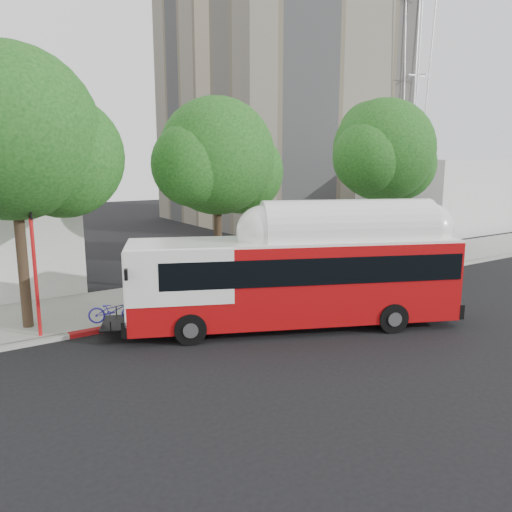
# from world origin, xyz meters

# --- Properties ---
(ground) EXTENTS (120.00, 120.00, 0.00)m
(ground) POSITION_xyz_m (0.00, 0.00, 0.00)
(ground) COLOR black
(ground) RESTS_ON ground
(sidewalk) EXTENTS (60.00, 5.00, 0.15)m
(sidewalk) POSITION_xyz_m (0.00, 6.50, 0.07)
(sidewalk) COLOR gray
(sidewalk) RESTS_ON ground
(curb_strip) EXTENTS (60.00, 0.30, 0.15)m
(curb_strip) POSITION_xyz_m (0.00, 3.90, 0.07)
(curb_strip) COLOR gray
(curb_strip) RESTS_ON ground
(red_curb_segment) EXTENTS (10.00, 0.32, 0.16)m
(red_curb_segment) POSITION_xyz_m (-3.00, 3.90, 0.08)
(red_curb_segment) COLOR maroon
(red_curb_segment) RESTS_ON ground
(street_tree_left) EXTENTS (6.67, 5.80, 9.74)m
(street_tree_left) POSITION_xyz_m (-8.53, 5.56, 6.60)
(street_tree_left) COLOR #2D2116
(street_tree_left) RESTS_ON ground
(street_tree_mid) EXTENTS (5.75, 5.00, 8.62)m
(street_tree_mid) POSITION_xyz_m (-0.59, 6.06, 5.91)
(street_tree_mid) COLOR #2D2116
(street_tree_mid) RESTS_ON ground
(street_tree_right) EXTENTS (6.21, 5.40, 9.18)m
(street_tree_right) POSITION_xyz_m (9.44, 5.86, 6.26)
(street_tree_right) COLOR #2D2116
(street_tree_right) RESTS_ON ground
(apartment_tower) EXTENTS (18.00, 18.00, 37.00)m
(apartment_tower) POSITION_xyz_m (18.00, 28.00, 17.62)
(apartment_tower) COLOR tan
(apartment_tower) RESTS_ON ground
(horizon_block) EXTENTS (20.00, 12.00, 6.00)m
(horizon_block) POSITION_xyz_m (30.00, 16.00, 3.00)
(horizon_block) COLOR silver
(horizon_block) RESTS_ON ground
(transit_bus) EXTENTS (12.27, 6.95, 3.68)m
(transit_bus) POSITION_xyz_m (-0.80, 0.60, 1.72)
(transit_bus) COLOR #A10B0D
(transit_bus) RESTS_ON ground
(signal_pole) EXTENTS (0.12, 0.41, 4.33)m
(signal_pole) POSITION_xyz_m (-8.82, 4.26, 2.22)
(signal_pole) COLOR red
(signal_pole) RESTS_ON ground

